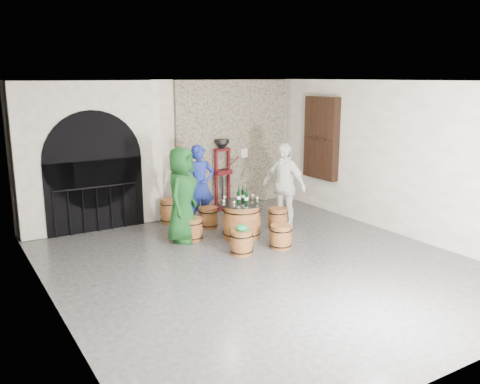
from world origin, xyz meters
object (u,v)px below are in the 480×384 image
barrel_stool_near_left (242,242)px  wine_bottle_center (246,197)px  barrel_stool_right (278,218)px  barrel_stool_far (208,217)px  wine_bottle_right (243,195)px  corking_press (222,169)px  barrel_table (241,220)px  person_white (284,186)px  wine_bottle_left (239,196)px  barrel_stool_left (192,229)px  side_barrel (170,211)px  person_blue (200,186)px  person_green (182,195)px  barrel_stool_near_right (281,237)px

barrel_stool_near_left → wine_bottle_center: 1.15m
barrel_stool_right → barrel_stool_far: bearing=145.4°
wine_bottle_right → corking_press: bearing=71.5°
barrel_table → wine_bottle_right: 0.53m
person_white → wine_bottle_left: 1.21m
barrel_table → barrel_stool_right: 1.03m
barrel_stool_near_left → wine_bottle_left: 1.23m
barrel_stool_far → barrel_stool_near_left: size_ratio=1.00×
barrel_stool_left → corking_press: corking_press is taller
wine_bottle_left → side_barrel: (-0.81, 1.71, -0.60)m
barrel_table → wine_bottle_left: bearing=125.1°
barrel_stool_left → corking_press: (1.77, 1.86, 0.79)m
wine_bottle_center → corking_press: bearing=71.9°
person_blue → barrel_stool_far: bearing=-66.7°
person_green → corking_press: person_green is taller
barrel_stool_left → barrel_stool_near_left: 1.32m
wine_bottle_center → barrel_stool_left: bearing=153.7°
person_white → side_barrel: bearing=-146.2°
barrel_stool_near_right → corking_press: (0.52, 3.22, 0.79)m
wine_bottle_left → side_barrel: 1.98m
person_blue → corking_press: (1.13, 0.99, 0.12)m
barrel_stool_right → side_barrel: bearing=138.5°
barrel_table → corking_press: corking_press is taller
person_green → wine_bottle_center: size_ratio=5.92×
barrel_stool_right → barrel_stool_near_right: (-0.71, -1.09, 0.00)m
barrel_stool_far → side_barrel: size_ratio=0.81×
barrel_stool_right → person_white: (0.16, 0.02, 0.71)m
barrel_stool_left → corking_press: bearing=46.6°
barrel_stool_left → barrel_stool_near_right: 1.84m
person_blue → wine_bottle_left: size_ratio=5.58×
barrel_table → barrel_stool_near_left: 1.03m
barrel_stool_left → side_barrel: 1.39m
person_blue → wine_bottle_left: bearing=-67.8°
barrel_table → barrel_stool_near_left: barrel_table is taller
barrel_stool_right → person_blue: size_ratio=0.26×
barrel_stool_near_right → wine_bottle_right: size_ratio=1.43×
barrel_table → barrel_stool_far: (-0.25, 0.99, -0.14)m
wine_bottle_right → corking_press: corking_press is taller
person_blue → side_barrel: bearing=144.8°
barrel_stool_far → person_green: 1.26m
wine_bottle_right → side_barrel: wine_bottle_right is taller
barrel_stool_far → barrel_stool_right: 1.53m
barrel_stool_right → person_blue: (-1.33, 1.13, 0.68)m
person_blue → wine_bottle_right: bearing=-60.9°
barrel_stool_near_left → person_green: size_ratio=0.24×
barrel_stool_near_right → side_barrel: side_barrel is taller
barrel_stool_right → wine_bottle_left: bearing=-176.4°
person_blue → corking_press: person_blue is taller
wine_bottle_left → person_white: bearing=4.0°
barrel_stool_near_right → barrel_stool_near_left: bearing=172.9°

